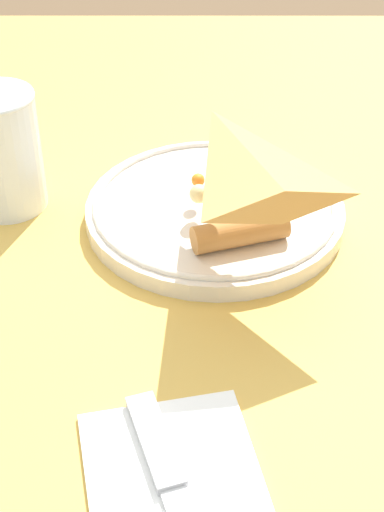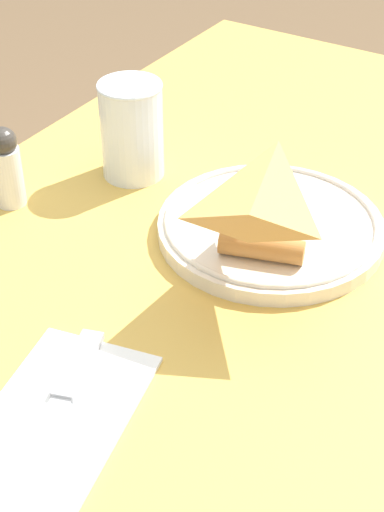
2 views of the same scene
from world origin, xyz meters
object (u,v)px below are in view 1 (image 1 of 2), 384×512
butter_knife (180,508)px  dining_table (246,342)px  milk_glass (2,157)px  plate_pizza (215,206)px

butter_knife → dining_table: bearing=148.6°
dining_table → milk_glass: (-0.09, -0.22, 0.15)m
milk_glass → butter_knife: milk_glass is taller
dining_table → plate_pizza: plate_pizza is taller
butter_knife → plate_pizza: bearing=156.4°
plate_pizza → butter_knife: size_ratio=1.15×
plate_pizza → milk_glass: 0.20m
dining_table → milk_glass: bearing=-110.9°
dining_table → milk_glass: 0.28m
plate_pizza → dining_table: bearing=26.7°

